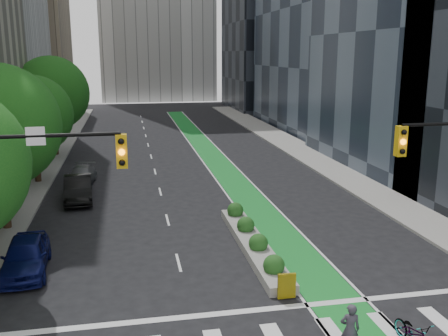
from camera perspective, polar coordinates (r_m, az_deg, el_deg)
name	(u,v)px	position (r m, az deg, el deg)	size (l,w,h in m)	color
ground	(269,327)	(18.07, 5.18, -17.65)	(160.00, 160.00, 0.00)	black
sidewalk_left	(34,173)	(41.57, -20.88, -0.54)	(3.60, 90.00, 0.15)	gray
sidewalk_right	(320,161)	(44.05, 10.93, 0.81)	(3.60, 90.00, 0.15)	gray
bike_lane_paint	(211,154)	(46.43, -1.54, 1.58)	(2.20, 70.00, 0.01)	#177F2A
building_tan_far	(16,27)	(82.45, -22.65, 14.68)	(14.00, 16.00, 26.00)	tan
building_dark_end	(273,23)	(86.57, 5.64, 16.12)	(14.00, 18.00, 28.00)	black
tree_midfar	(33,115)	(37.70, -21.01, 5.67)	(5.60, 5.60, 7.76)	black
tree_far	(52,93)	(47.47, -19.08, 8.07)	(6.60, 6.60, 9.00)	black
median_planter	(253,241)	(24.31, 3.30, -8.30)	(1.20, 10.26, 1.10)	gray
bicycle	(414,333)	(17.82, 20.85, -17.19)	(0.64, 1.85, 0.97)	gray
cyclist	(350,329)	(16.67, 14.20, -17.45)	(0.63, 0.41, 1.71)	#3D3844
parked_car_left_near	(26,255)	(23.20, -21.72, -9.27)	(1.81, 4.50, 1.53)	#0D1352
parked_car_left_mid	(78,189)	(33.00, -16.33, -2.29)	(1.67, 4.80, 1.58)	black
parked_car_left_far	(81,176)	(37.06, -15.99, -0.88)	(1.76, 4.33, 1.26)	#5B5D60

